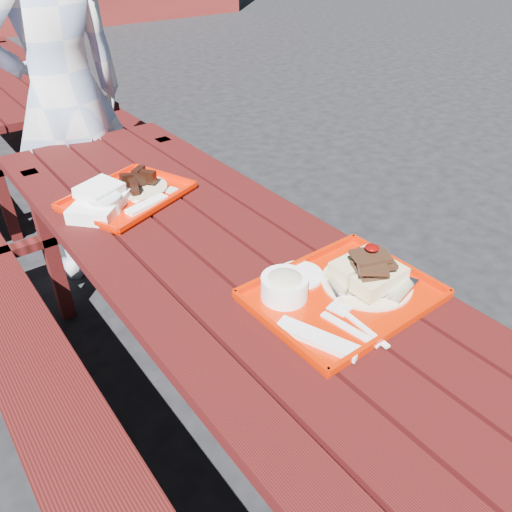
# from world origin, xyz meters

# --- Properties ---
(ground) EXTENTS (60.00, 60.00, 0.00)m
(ground) POSITION_xyz_m (0.00, 0.00, 0.00)
(ground) COLOR black
(ground) RESTS_ON ground
(picnic_table_near) EXTENTS (1.41, 2.40, 0.75)m
(picnic_table_near) POSITION_xyz_m (-0.00, 0.00, 0.56)
(picnic_table_near) COLOR #3E0C0D
(picnic_table_near) RESTS_ON ground
(picnic_table_far) EXTENTS (1.41, 2.40, 0.75)m
(picnic_table_far) POSITION_xyz_m (-0.00, 2.80, 0.56)
(picnic_table_far) COLOR #3E0C0D
(picnic_table_far) RESTS_ON ground
(near_tray) EXTENTS (0.47, 0.40, 0.15)m
(near_tray) POSITION_xyz_m (0.12, -0.35, 0.79)
(near_tray) COLOR #B91B00
(near_tray) RESTS_ON picnic_table_near
(far_tray) EXTENTS (0.50, 0.44, 0.07)m
(far_tray) POSITION_xyz_m (-0.09, 0.50, 0.77)
(far_tray) COLOR red
(far_tray) RESTS_ON picnic_table_near
(white_cloth) EXTENTS (0.25, 0.25, 0.08)m
(white_cloth) POSITION_xyz_m (-0.20, 0.48, 0.79)
(white_cloth) COLOR white
(white_cloth) RESTS_ON picnic_table_near
(person) EXTENTS (0.71, 0.52, 1.80)m
(person) POSITION_xyz_m (-0.00, 1.32, 0.90)
(person) COLOR #99AED6
(person) RESTS_ON ground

